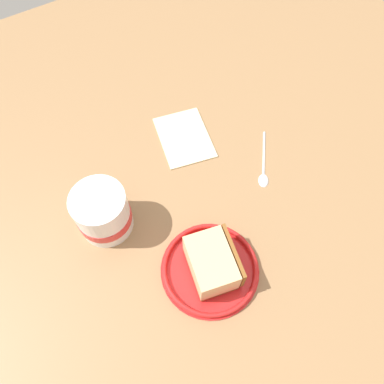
{
  "coord_description": "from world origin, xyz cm",
  "views": [
    {
      "loc": [
        -23.34,
        16.47,
        63.62
      ],
      "look_at": [
        5.15,
        -0.7,
        3.0
      ],
      "focal_mm": 35.44,
      "sensor_mm": 36.0,
      "label": 1
    }
  ],
  "objects_px": {
    "small_plate": "(210,269)",
    "tea_mug": "(102,212)",
    "cake_slice": "(212,263)",
    "teaspoon": "(264,170)",
    "folded_napkin": "(184,137)"
  },
  "relations": [
    {
      "from": "tea_mug",
      "to": "folded_napkin",
      "type": "relative_size",
      "value": 0.91
    },
    {
      "from": "cake_slice",
      "to": "teaspoon",
      "type": "distance_m",
      "value": 0.23
    },
    {
      "from": "small_plate",
      "to": "tea_mug",
      "type": "bearing_deg",
      "value": 33.52
    },
    {
      "from": "cake_slice",
      "to": "folded_napkin",
      "type": "relative_size",
      "value": 0.81
    },
    {
      "from": "cake_slice",
      "to": "tea_mug",
      "type": "xyz_separation_m",
      "value": [
        0.17,
        0.12,
        0.01
      ]
    },
    {
      "from": "cake_slice",
      "to": "folded_napkin",
      "type": "xyz_separation_m",
      "value": [
        0.27,
        -0.1,
        -0.03
      ]
    },
    {
      "from": "cake_slice",
      "to": "small_plate",
      "type": "bearing_deg",
      "value": 77.49
    },
    {
      "from": "small_plate",
      "to": "folded_napkin",
      "type": "distance_m",
      "value": 0.29
    },
    {
      "from": "cake_slice",
      "to": "tea_mug",
      "type": "distance_m",
      "value": 0.21
    },
    {
      "from": "teaspoon",
      "to": "small_plate",
      "type": "bearing_deg",
      "value": 120.05
    },
    {
      "from": "teaspoon",
      "to": "folded_napkin",
      "type": "bearing_deg",
      "value": 31.95
    },
    {
      "from": "folded_napkin",
      "to": "tea_mug",
      "type": "bearing_deg",
      "value": 113.29
    },
    {
      "from": "cake_slice",
      "to": "folded_napkin",
      "type": "height_order",
      "value": "cake_slice"
    },
    {
      "from": "small_plate",
      "to": "cake_slice",
      "type": "bearing_deg",
      "value": -102.51
    },
    {
      "from": "cake_slice",
      "to": "teaspoon",
      "type": "height_order",
      "value": "cake_slice"
    }
  ]
}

